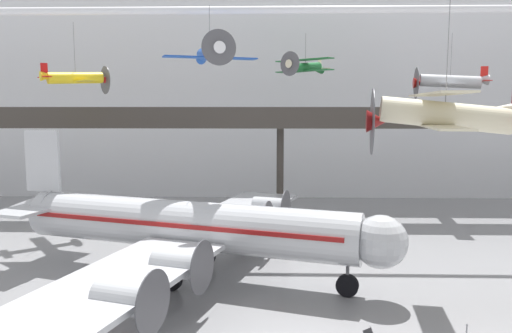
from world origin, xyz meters
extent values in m
cube|color=silver|center=(0.00, 39.49, 11.53)|extent=(140.00, 3.00, 23.06)
cube|color=#38332D|center=(0.00, 27.50, 9.22)|extent=(110.00, 3.20, 0.90)
cube|color=#38332D|center=(0.00, 25.96, 10.22)|extent=(110.00, 0.12, 1.10)
cylinder|color=#38332D|center=(0.00, 28.46, 4.39)|extent=(0.70, 0.70, 8.77)
cylinder|color=silver|center=(0.00, 19.00, 18.24)|extent=(120.00, 0.60, 0.60)
cylinder|color=#B7BABF|center=(-6.39, 10.12, 3.40)|extent=(22.01, 9.56, 3.07)
sphere|color=#B7BABF|center=(5.14, 6.49, 3.40)|extent=(3.01, 3.01, 3.01)
cone|color=#B7BABF|center=(-18.06, 13.79, 3.63)|extent=(4.65, 3.89, 2.82)
cube|color=maroon|center=(-6.39, 10.12, 3.71)|extent=(20.55, 9.16, 0.28)
cube|color=#B7BABF|center=(-3.07, 18.09, 2.71)|extent=(9.15, 15.03, 0.28)
cube|color=#B7BABF|center=(-8.24, 1.68, 2.71)|extent=(9.15, 15.03, 0.28)
cylinder|color=#B7BABF|center=(-2.54, 14.66, 2.76)|extent=(2.89, 2.18, 1.47)
cylinder|color=#4C4C51|center=(-1.19, 14.24, 2.76)|extent=(0.90, 2.69, 2.80)
cylinder|color=#B7BABF|center=(-1.09, 19.25, 2.76)|extent=(2.89, 2.18, 1.47)
cylinder|color=#4C4C51|center=(0.26, 18.82, 2.76)|extent=(0.90, 2.69, 2.80)
cylinder|color=#B7BABF|center=(-5.83, 4.19, 2.76)|extent=(2.89, 2.18, 1.47)
cylinder|color=#4C4C51|center=(-4.48, 3.76, 2.76)|extent=(0.90, 2.69, 2.80)
cylinder|color=#B7BABF|center=(-7.27, -0.40, 2.76)|extent=(2.89, 2.18, 1.47)
cylinder|color=#4C4C51|center=(-5.93, -0.82, 2.76)|extent=(0.90, 2.69, 2.80)
cube|color=#B7BABF|center=(-16.89, 13.42, 7.08)|extent=(2.76, 1.04, 4.29)
cube|color=#B7BABF|center=(-16.60, 13.33, 4.01)|extent=(5.09, 8.46, 0.20)
cylinder|color=#4C4C51|center=(3.42, 7.03, 1.26)|extent=(0.20, 0.20, 1.21)
cylinder|color=black|center=(3.42, 7.03, 0.65)|extent=(1.35, 0.75, 1.30)
cylinder|color=#4C4C51|center=(-5.41, 12.38, 1.26)|extent=(0.20, 0.20, 1.21)
cylinder|color=black|center=(-5.41, 12.38, 0.65)|extent=(1.35, 0.75, 1.30)
cylinder|color=#4C4C51|center=(-6.88, 7.70, 1.26)|extent=(0.20, 0.20, 1.21)
cylinder|color=black|center=(-6.88, 7.70, 0.65)|extent=(1.35, 0.75, 1.30)
cylinder|color=#1E4CAD|center=(-5.35, 15.46, 14.56)|extent=(2.45, 4.53, 1.29)
cone|color=white|center=(-4.53, 13.28, 14.76)|extent=(1.04, 0.98, 0.83)
cylinder|color=#4C4C51|center=(-4.47, 13.13, 14.77)|extent=(2.25, 0.88, 2.39)
cone|color=#1E4CAD|center=(-6.12, 17.48, 14.38)|extent=(1.18, 1.45, 0.88)
cube|color=#1E4CAD|center=(-5.25, 15.21, 14.29)|extent=(6.66, 3.39, 0.10)
cube|color=white|center=(-6.21, 17.74, 15.11)|extent=(0.25, 0.53, 1.10)
cube|color=white|center=(-6.21, 17.74, 14.56)|extent=(2.43, 1.35, 0.06)
cylinder|color=slate|center=(-5.35, 15.46, 16.48)|extent=(0.04, 0.04, 2.92)
cylinder|color=yellow|center=(-17.73, 22.26, 13.26)|extent=(4.25, 3.58, 1.14)
cone|color=red|center=(-15.82, 23.73, 13.17)|extent=(1.13, 1.14, 0.86)
cylinder|color=#4C4C51|center=(-15.69, 23.83, 13.16)|extent=(1.55, 1.98, 2.48)
cone|color=yellow|center=(-19.50, 20.89, 13.35)|extent=(1.50, 1.41, 0.86)
cube|color=yellow|center=(-17.51, 22.43, 12.98)|extent=(5.13, 6.18, 0.10)
cube|color=red|center=(-19.72, 20.72, 13.83)|extent=(0.48, 0.39, 1.14)
cube|color=red|center=(-19.72, 20.72, 13.26)|extent=(1.96, 2.30, 0.06)
cylinder|color=slate|center=(-17.73, 22.26, 15.84)|extent=(0.04, 0.04, 4.20)
cylinder|color=#1E6B33|center=(2.47, 29.49, 14.65)|extent=(3.58, 3.85, 1.29)
cone|color=beige|center=(0.96, 27.81, 14.86)|extent=(1.07, 1.07, 0.80)
cylinder|color=#4C4C51|center=(0.85, 27.70, 14.87)|extent=(1.75, 1.58, 2.32)
cone|color=#1E6B33|center=(3.87, 31.06, 14.45)|extent=(1.38, 1.41, 0.86)
cube|color=#1E6B33|center=(2.29, 29.30, 15.36)|extent=(5.54, 5.12, 0.10)
cube|color=#1E6B33|center=(2.29, 29.30, 14.29)|extent=(5.54, 5.12, 0.10)
cube|color=beige|center=(4.04, 31.25, 15.18)|extent=(0.39, 0.43, 1.07)
cube|color=beige|center=(4.04, 31.25, 14.65)|extent=(2.08, 1.94, 0.06)
cylinder|color=slate|center=(2.47, 29.49, 16.51)|extent=(0.04, 0.04, 2.85)
cylinder|color=silver|center=(16.74, 29.60, 13.28)|extent=(5.91, 1.88, 1.48)
cone|color=red|center=(13.74, 29.96, 13.13)|extent=(1.08, 1.18, 1.07)
cylinder|color=#4C4C51|center=(13.53, 29.99, 13.12)|extent=(0.41, 3.09, 3.10)
cone|color=silver|center=(19.53, 29.27, 13.42)|extent=(1.70, 1.20, 1.09)
cube|color=silver|center=(16.39, 29.65, 12.92)|extent=(2.43, 8.81, 0.10)
cube|color=red|center=(19.88, 29.23, 13.99)|extent=(0.70, 0.14, 1.43)
cube|color=red|center=(19.88, 29.23, 13.28)|extent=(1.07, 3.16, 0.06)
cylinder|color=slate|center=(16.74, 29.60, 15.91)|extent=(0.04, 0.04, 4.06)
cylinder|color=beige|center=(7.95, 5.36, 10.44)|extent=(6.73, 2.25, 1.98)
cone|color=maroon|center=(4.57, 5.83, 10.10)|extent=(1.24, 1.35, 1.21)
cylinder|color=#4C4C51|center=(4.33, 5.87, 10.08)|extent=(0.52, 3.48, 3.51)
cone|color=beige|center=(11.09, 4.92, 10.75)|extent=(1.99, 1.39, 1.31)
cube|color=beige|center=(7.56, 5.42, 11.51)|extent=(2.93, 9.96, 0.10)
cube|color=beige|center=(7.56, 5.42, 9.90)|extent=(2.93, 9.96, 0.10)
cylinder|color=slate|center=(7.95, 5.36, 14.48)|extent=(0.04, 0.04, 6.74)
sphere|color=#B2B5BA|center=(7.92, 1.16, 1.03)|extent=(0.10, 0.10, 0.10)
camera|label=1|loc=(-1.11, -20.67, 10.95)|focal=35.00mm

